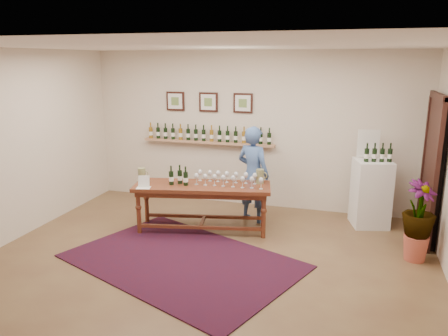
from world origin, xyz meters
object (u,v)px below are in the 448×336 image
(tasting_table, at_px, (202,192))
(potted_plant, at_px, (418,221))
(display_pedestal, at_px, (371,193))
(person, at_px, (253,174))

(tasting_table, bearing_deg, potted_plant, -15.44)
(tasting_table, bearing_deg, display_pedestal, 9.29)
(display_pedestal, xyz_separation_m, potted_plant, (0.57, -1.17, 0.01))
(person, bearing_deg, potted_plant, -178.23)
(potted_plant, distance_m, person, 2.59)
(display_pedestal, xyz_separation_m, person, (-1.87, -0.34, 0.26))
(tasting_table, bearing_deg, person, 32.40)
(person, bearing_deg, tasting_table, 65.02)
(display_pedestal, distance_m, potted_plant, 1.30)
(tasting_table, xyz_separation_m, person, (0.66, 0.65, 0.17))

